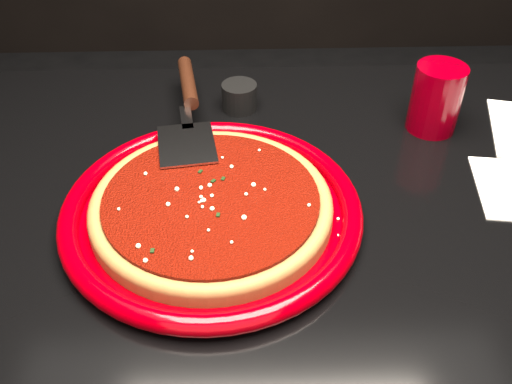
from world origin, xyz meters
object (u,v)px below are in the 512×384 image
table (294,360)px  cup (436,98)px  pizza_server (189,108)px  plate (212,210)px  ramekin (239,97)px

table → cup: 0.52m
pizza_server → cup: size_ratio=3.15×
pizza_server → plate: bearing=-87.0°
pizza_server → table: bearing=-54.8°
table → pizza_server: bearing=133.3°
table → plate: (-0.13, -0.02, 0.39)m
table → plate: size_ratio=2.99×
pizza_server → cup: (0.39, 0.01, 0.01)m
plate → pizza_server: (-0.04, 0.20, 0.04)m
cup → ramekin: cup is taller
ramekin → table: bearing=-70.7°
table → cup: size_ratio=10.92×
table → pizza_server: 0.49m
plate → ramekin: (0.04, 0.28, 0.01)m
table → pizza_server: (-0.17, 0.18, 0.42)m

